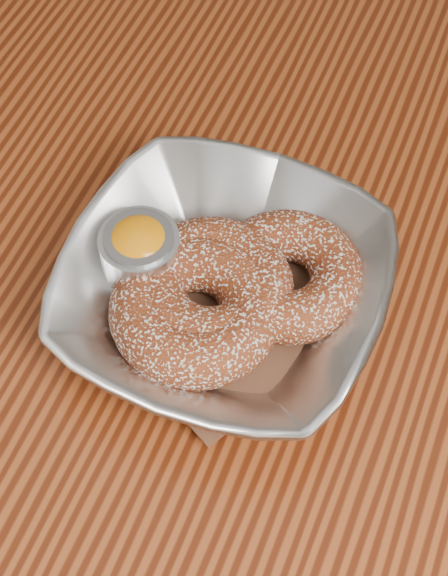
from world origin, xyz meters
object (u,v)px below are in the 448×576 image
at_px(table, 311,373).
at_px(donut_back, 287,275).
at_px(donut_extra, 211,289).
at_px(ramekin, 141,255).
at_px(serving_bowl, 224,291).
at_px(donut_front, 195,310).

relative_size(table, donut_back, 11.88).
distance_m(donut_extra, ramekin, 0.05).
bearing_deg(serving_bowl, table, 24.54).
bearing_deg(donut_extra, serving_bowl, 26.29).
bearing_deg(donut_front, table, 34.65).
height_order(donut_back, ramekin, ramekin).
distance_m(donut_back, ramekin, 0.10).
xyz_separation_m(donut_back, ramekin, (-0.09, -0.03, 0.01)).
xyz_separation_m(serving_bowl, donut_extra, (-0.01, -0.00, 0.00)).
height_order(serving_bowl, donut_back, serving_bowl).
distance_m(table, donut_extra, 0.15).
height_order(table, donut_back, donut_back).
bearing_deg(table, donut_extra, -155.26).
bearing_deg(donut_front, donut_extra, 80.19).
bearing_deg(donut_back, donut_extra, -144.72).
bearing_deg(donut_extra, ramekin, 176.30).
height_order(serving_bowl, ramekin, ramekin).
bearing_deg(table, donut_back, -175.78).
distance_m(donut_front, ramekin, 0.05).
bearing_deg(table, ramekin, -166.64).
distance_m(donut_back, donut_extra, 0.05).
xyz_separation_m(serving_bowl, donut_front, (-0.01, -0.02, 0.00)).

